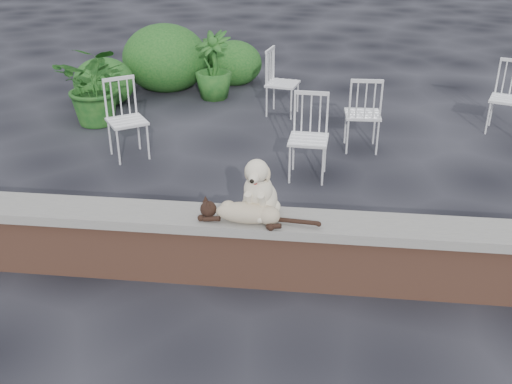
# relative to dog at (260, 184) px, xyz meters

# --- Properties ---
(ground) EXTENTS (60.00, 60.00, 0.00)m
(ground) POSITION_rel_dog_xyz_m (0.16, -0.06, -0.84)
(ground) COLOR black
(ground) RESTS_ON ground
(brick_wall) EXTENTS (6.00, 0.30, 0.50)m
(brick_wall) POSITION_rel_dog_xyz_m (0.16, -0.06, -0.59)
(brick_wall) COLOR brown
(brick_wall) RESTS_ON ground
(capstone) EXTENTS (6.20, 0.40, 0.08)m
(capstone) POSITION_rel_dog_xyz_m (0.16, -0.06, -0.30)
(capstone) COLOR slate
(capstone) RESTS_ON brick_wall
(dog) EXTENTS (0.40, 0.49, 0.52)m
(dog) POSITION_rel_dog_xyz_m (0.00, 0.00, 0.00)
(dog) COLOR beige
(dog) RESTS_ON capstone
(cat) EXTENTS (1.14, 0.43, 0.19)m
(cat) POSITION_rel_dog_xyz_m (-0.08, -0.15, -0.16)
(cat) COLOR tan
(cat) RESTS_ON capstone
(chair_d) EXTENTS (0.72, 0.72, 0.94)m
(chair_d) POSITION_rel_dog_xyz_m (2.85, 3.70, -0.37)
(chair_d) COLOR white
(chair_d) RESTS_ON ground
(chair_e) EXTENTS (0.66, 0.66, 0.94)m
(chair_e) POSITION_rel_dog_xyz_m (-0.13, 4.09, -0.37)
(chair_e) COLOR white
(chair_e) RESTS_ON ground
(chair_c) EXTENTS (0.58, 0.58, 0.94)m
(chair_c) POSITION_rel_dog_xyz_m (0.94, 2.89, -0.37)
(chair_c) COLOR white
(chair_c) RESTS_ON ground
(chair_b) EXTENTS (0.59, 0.59, 0.94)m
(chair_b) POSITION_rel_dog_xyz_m (0.31, 1.97, -0.37)
(chair_b) COLOR white
(chair_b) RESTS_ON ground
(chair_a) EXTENTS (0.78, 0.78, 0.94)m
(chair_a) POSITION_rel_dog_xyz_m (-1.84, 2.31, -0.37)
(chair_a) COLOR white
(chair_a) RESTS_ON ground
(potted_plant_a) EXTENTS (1.03, 0.90, 1.12)m
(potted_plant_a) POSITION_rel_dog_xyz_m (-2.60, 3.40, -0.28)
(potted_plant_a) COLOR #144719
(potted_plant_a) RESTS_ON ground
(potted_plant_b) EXTENTS (0.78, 0.78, 1.03)m
(potted_plant_b) POSITION_rel_dog_xyz_m (-1.24, 4.73, -0.33)
(potted_plant_b) COLOR #144719
(potted_plant_b) RESTS_ON ground
(shrubbery) EXTENTS (2.70, 2.17, 1.09)m
(shrubbery) POSITION_rel_dog_xyz_m (-2.03, 5.10, -0.41)
(shrubbery) COLOR #144719
(shrubbery) RESTS_ON ground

